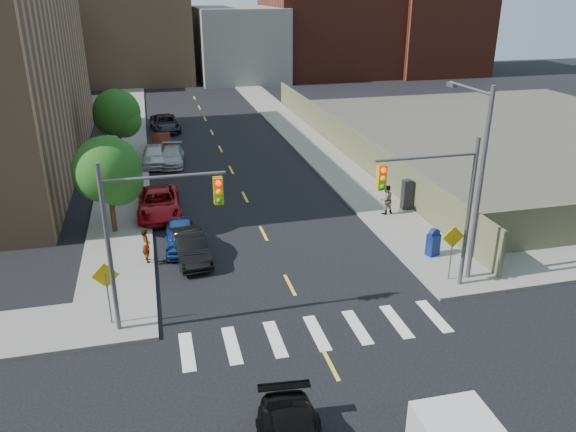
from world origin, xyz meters
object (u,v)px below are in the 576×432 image
mailbox (433,242)px  parked_car_maroon (161,143)px  pedestrian_east (386,200)px  parked_car_red (159,203)px  pedestrian_west (146,246)px  parked_car_silver (172,156)px  payphone (407,195)px  parked_car_blue (181,236)px  parked_car_black (190,246)px  parked_car_white (154,155)px  parked_car_grey (165,123)px

mailbox → parked_car_maroon: bearing=100.0°
pedestrian_east → parked_car_red: bearing=-28.4°
parked_car_red → pedestrian_west: size_ratio=3.15×
parked_car_silver → pedestrian_west: 16.86m
parked_car_maroon → payphone: payphone is taller
parked_car_red → payphone: 14.91m
parked_car_red → pedestrian_west: (-0.80, -6.49, 0.26)m
parked_car_blue → parked_car_silver: (0.34, 15.25, -0.03)m
parked_car_red → parked_car_silver: bearing=83.5°
parked_car_silver → payphone: (13.28, -13.30, 0.42)m
parked_car_red → pedestrian_east: (13.09, -3.47, 0.29)m
mailbox → payphone: 6.33m
parked_car_maroon → parked_car_silver: bearing=-81.7°
parked_car_blue → parked_car_red: bearing=104.0°
parked_car_maroon → payphone: (13.90, -17.23, 0.35)m
parked_car_black → parked_car_white: (-1.30, 16.89, 0.05)m
parked_car_white → pedestrian_east: (13.09, -13.91, 0.28)m
parked_car_black → mailbox: size_ratio=2.97×
parked_car_black → parked_car_red: 6.57m
mailbox → pedestrian_west: size_ratio=0.85×
parked_car_black → pedestrian_east: pedestrian_east is taller
parked_car_black → pedestrian_east: bearing=8.4°
pedestrian_east → parked_car_blue: bearing=-6.3°
parked_car_blue → mailbox: size_ratio=2.76×
payphone → pedestrian_east: 1.55m
parked_car_maroon → mailbox: bearing=-62.4°
parked_car_blue → pedestrian_west: size_ratio=2.34×
parked_car_red → parked_car_grey: size_ratio=1.02×
mailbox → parked_car_black: bearing=148.7°
parked_car_black → pedestrian_west: size_ratio=2.51×
parked_car_grey → payphone: bearing=-66.4°
parked_car_silver → parked_car_maroon: (-0.61, 3.93, 0.07)m
payphone → pedestrian_west: bearing=-170.4°
parked_car_grey → mailbox: bearing=-73.7°
mailbox → pedestrian_west: 14.24m
parked_car_blue → payphone: bearing=11.3°
pedestrian_east → pedestrian_west: bearing=-1.3°
parked_car_blue → pedestrian_west: bearing=-136.8°
parked_car_silver → mailbox: 22.80m
parked_car_black → parked_car_maroon: parked_car_maroon is taller
parked_car_white → payphone: bearing=-39.8°
pedestrian_west → pedestrian_east: bearing=-91.5°
parked_car_black → parked_car_white: 16.94m
parked_car_white → parked_car_maroon: 3.78m
parked_car_white → pedestrian_west: 16.95m
parked_car_red → payphone: payphone is taller
parked_car_black → parked_car_maroon: 20.62m
mailbox → pedestrian_east: (-0.09, 5.77, 0.19)m
mailbox → parked_car_red: bearing=126.9°
parked_car_grey → mailbox: size_ratio=3.66×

